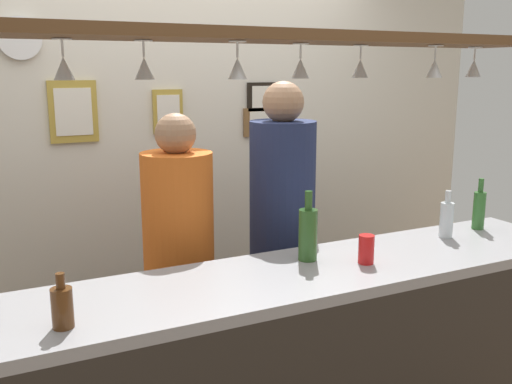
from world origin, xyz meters
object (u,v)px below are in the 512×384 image
drink_can (366,249)px  picture_frame_caricature (73,112)px  person_right_navy_shirt (282,217)px  bottle_soda_clear (447,219)px  bottle_beer_brown_stubby (62,306)px  wall_clock (19,38)px  bottle_beer_green_import (479,209)px  picture_frame_lower_pair (265,122)px  picture_frame_crest (168,112)px  bottle_champagne_green (308,233)px  picture_frame_upper_small (263,97)px  person_middle_orange_shirt (179,249)px

drink_can → picture_frame_caricature: bearing=122.5°
person_right_navy_shirt → bottle_soda_clear: (0.60, -0.55, 0.05)m
bottle_beer_brown_stubby → wall_clock: wall_clock is taller
bottle_beer_brown_stubby → wall_clock: (0.06, 1.52, 0.88)m
bottle_beer_green_import → picture_frame_lower_pair: picture_frame_lower_pair is taller
picture_frame_crest → person_right_navy_shirt: bearing=-64.6°
bottle_champagne_green → person_right_navy_shirt: bearing=72.2°
bottle_beer_brown_stubby → drink_can: size_ratio=1.48×
bottle_champagne_green → picture_frame_crest: size_ratio=1.15×
bottle_champagne_green → picture_frame_crest: (-0.19, 1.30, 0.43)m
bottle_soda_clear → bottle_champagne_green: bearing=179.6°
drink_can → picture_frame_crest: size_ratio=0.47×
drink_can → picture_frame_lower_pair: (0.26, 1.45, 0.40)m
wall_clock → drink_can: bearing=-51.0°
picture_frame_crest → picture_frame_caricature: size_ratio=0.76×
picture_frame_lower_pair → picture_frame_upper_small: bearing=180.0°
bottle_soda_clear → picture_frame_lower_pair: picture_frame_lower_pair is taller
picture_frame_crest → picture_frame_caricature: 0.54m
picture_frame_caricature → picture_frame_lower_pair: picture_frame_caricature is taller
wall_clock → picture_frame_crest: bearing=0.5°
bottle_beer_green_import → bottle_beer_brown_stubby: size_ratio=1.44×
picture_frame_crest → picture_frame_caricature: (-0.54, 0.00, 0.02)m
person_right_navy_shirt → picture_frame_caricature: person_right_navy_shirt is taller
bottle_champagne_green → bottle_beer_green_import: size_ratio=1.15×
bottle_soda_clear → picture_frame_caricature: size_ratio=0.68×
drink_can → picture_frame_crest: picture_frame_crest is taller
person_right_navy_shirt → bottle_beer_brown_stubby: size_ratio=9.87×
drink_can → wall_clock: (-1.17, 1.44, 0.89)m
bottle_champagne_green → bottle_beer_brown_stubby: bottle_champagne_green is taller
person_middle_orange_shirt → picture_frame_lower_pair: person_middle_orange_shirt is taller
bottle_soda_clear → bottle_beer_green_import: bottle_beer_green_import is taller
person_middle_orange_shirt → picture_frame_caricature: (-0.33, 0.76, 0.62)m
drink_can → bottle_soda_clear: bearing=13.7°
picture_frame_crest → wall_clock: (-0.79, -0.01, 0.40)m
person_middle_orange_shirt → person_right_navy_shirt: person_right_navy_shirt is taller
bottle_beer_green_import → picture_frame_upper_small: bearing=114.7°
picture_frame_caricature → picture_frame_upper_small: size_ratio=1.55×
bottle_soda_clear → bottle_champagne_green: bottle_champagne_green is taller
picture_frame_crest → wall_clock: 0.88m
bottle_beer_green_import → picture_frame_caricature: 2.21m
picture_frame_lower_pair → drink_can: bearing=-100.4°
picture_frame_upper_small → bottle_champagne_green: bearing=-109.0°
person_middle_orange_shirt → picture_frame_upper_small: picture_frame_upper_small is taller
bottle_beer_brown_stubby → picture_frame_upper_small: bearing=45.9°
drink_can → picture_frame_lower_pair: size_ratio=0.41×
bottle_beer_brown_stubby → drink_can: bottle_beer_brown_stubby is taller
bottle_beer_green_import → picture_frame_lower_pair: size_ratio=0.87×
person_middle_orange_shirt → person_right_navy_shirt: (0.57, 0.00, 0.09)m
bottle_beer_brown_stubby → picture_frame_upper_small: (1.48, 1.53, 0.55)m
picture_frame_caricature → person_middle_orange_shirt: bearing=-66.2°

